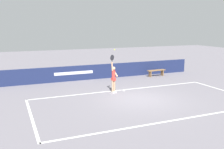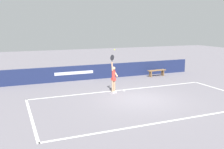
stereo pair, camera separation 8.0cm
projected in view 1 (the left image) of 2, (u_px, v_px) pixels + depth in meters
ground_plane at (139, 99)px, 13.78m from camera, size 60.00×60.00×0.00m
court_lines at (145, 102)px, 13.27m from camera, size 11.48×5.62×0.00m
back_wall at (101, 71)px, 19.07m from camera, size 15.24×0.17×1.08m
tennis_player at (114, 77)px, 14.94m from camera, size 0.48×0.41×2.29m
tennis_ball at (115, 50)px, 14.48m from camera, size 0.07×0.07×0.07m
courtside_bench_near at (156, 71)px, 19.92m from camera, size 1.55×0.44×0.51m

